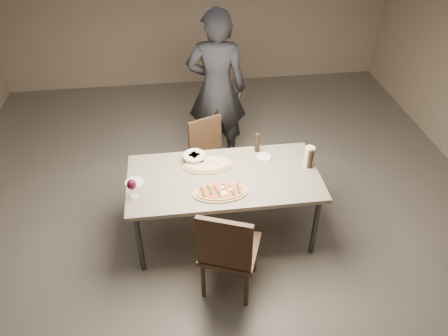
{
  "coord_description": "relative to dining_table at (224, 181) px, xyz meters",
  "views": [
    {
      "loc": [
        -0.41,
        -3.15,
        3.31
      ],
      "look_at": [
        0.0,
        0.0,
        0.85
      ],
      "focal_mm": 35.0,
      "sensor_mm": 36.0,
      "label": 1
    }
  ],
  "objects": [
    {
      "name": "room",
      "position": [
        0.0,
        0.0,
        0.71
      ],
      "size": [
        7.0,
        7.0,
        7.0
      ],
      "color": "#5E5750",
      "rests_on": "ground"
    },
    {
      "name": "dining_table",
      "position": [
        0.0,
        0.0,
        0.0
      ],
      "size": [
        1.8,
        0.9,
        0.75
      ],
      "color": "gray",
      "rests_on": "ground"
    },
    {
      "name": "zucchini_pizza",
      "position": [
        -0.06,
        -0.23,
        0.07
      ],
      "size": [
        0.5,
        0.28,
        0.05
      ],
      "rotation": [
        0.0,
        0.0,
        -0.02
      ],
      "color": "tan",
      "rests_on": "dining_table"
    },
    {
      "name": "ham_pizza",
      "position": [
        -0.13,
        0.18,
        0.07
      ],
      "size": [
        0.49,
        0.27,
        0.04
      ],
      "rotation": [
        0.0,
        0.0,
        -0.36
      ],
      "color": "tan",
      "rests_on": "dining_table"
    },
    {
      "name": "bread_basket",
      "position": [
        -0.26,
        0.28,
        0.1
      ],
      "size": [
        0.22,
        0.22,
        0.08
      ],
      "rotation": [
        0.0,
        0.0,
        0.29
      ],
      "color": "beige",
      "rests_on": "dining_table"
    },
    {
      "name": "oil_dish",
      "position": [
        0.43,
        0.24,
        0.07
      ],
      "size": [
        0.14,
        0.14,
        0.02
      ],
      "rotation": [
        0.0,
        0.0,
        -0.09
      ],
      "color": "white",
      "rests_on": "dining_table"
    },
    {
      "name": "pepper_mill_left",
      "position": [
        0.38,
        0.37,
        0.16
      ],
      "size": [
        0.05,
        0.05,
        0.21
      ],
      "rotation": [
        0.0,
        0.0,
        0.28
      ],
      "color": "black",
      "rests_on": "dining_table"
    },
    {
      "name": "pepper_mill_right",
      "position": [
        0.83,
        0.03,
        0.16
      ],
      "size": [
        0.06,
        0.06,
        0.22
      ],
      "rotation": [
        0.0,
        0.0,
        -0.1
      ],
      "color": "black",
      "rests_on": "dining_table"
    },
    {
      "name": "carafe",
      "position": [
        0.83,
        0.08,
        0.16
      ],
      "size": [
        0.1,
        0.1,
        0.2
      ],
      "rotation": [
        0.0,
        0.0,
        0.09
      ],
      "color": "silver",
      "rests_on": "dining_table"
    },
    {
      "name": "wine_glass",
      "position": [
        -0.83,
        -0.18,
        0.19
      ],
      "size": [
        0.08,
        0.08,
        0.19
      ],
      "rotation": [
        0.0,
        0.0,
        0.36
      ],
      "color": "silver",
      "rests_on": "dining_table"
    },
    {
      "name": "side_plate",
      "position": [
        -0.83,
        0.02,
        0.06
      ],
      "size": [
        0.17,
        0.17,
        0.01
      ],
      "rotation": [
        0.0,
        0.0,
        0.11
      ],
      "color": "white",
      "rests_on": "dining_table"
    },
    {
      "name": "chair_near",
      "position": [
        -0.07,
        -0.72,
        -0.13
      ],
      "size": [
        0.61,
        0.61,
        1.0
      ],
      "rotation": [
        0.0,
        0.0,
        -0.37
      ],
      "color": "#3F291A",
      "rests_on": "ground"
    },
    {
      "name": "chair_far",
      "position": [
        -0.06,
        0.77,
        -0.21
      ],
      "size": [
        0.53,
        0.53,
        0.87
      ],
      "rotation": [
        0.0,
        0.0,
        3.52
      ],
      "color": "#3F291A",
      "rests_on": "ground"
    },
    {
      "name": "diner",
      "position": [
        0.1,
        1.38,
        0.25
      ],
      "size": [
        0.75,
        0.55,
        1.89
      ],
      "primitive_type": "imported",
      "rotation": [
        0.0,
        0.0,
        2.99
      ],
      "color": "black",
      "rests_on": "ground"
    }
  ]
}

